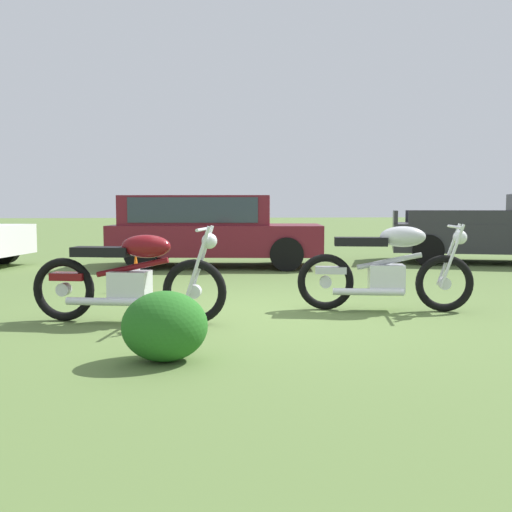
# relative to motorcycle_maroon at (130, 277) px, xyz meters

# --- Properties ---
(ground_plane) EXTENTS (120.00, 120.00, 0.00)m
(ground_plane) POSITION_rel_motorcycle_maroon_xyz_m (1.43, 0.39, -0.48)
(ground_plane) COLOR #567038
(motorcycle_maroon) EXTENTS (2.05, 0.79, 1.02)m
(motorcycle_maroon) POSITION_rel_motorcycle_maroon_xyz_m (0.00, 0.00, 0.00)
(motorcycle_maroon) COLOR black
(motorcycle_maroon) RESTS_ON ground
(motorcycle_silver) EXTENTS (1.99, 0.75, 1.02)m
(motorcycle_silver) POSITION_rel_motorcycle_maroon_xyz_m (2.89, 0.35, 0.02)
(motorcycle_silver) COLOR black
(motorcycle_silver) RESTS_ON ground
(car_burgundy) EXTENTS (4.38, 2.41, 1.43)m
(car_burgundy) POSITION_rel_motorcycle_maroon_xyz_m (1.04, 5.77, 0.36)
(car_burgundy) COLOR maroon
(car_burgundy) RESTS_ON ground
(traffic_cone) EXTENTS (0.25, 0.25, 0.57)m
(traffic_cone) POSITION_rel_motorcycle_maroon_xyz_m (-0.13, 2.31, -0.21)
(traffic_cone) COLOR #EA590F
(traffic_cone) RESTS_ON ground
(shrub_low) EXTENTS (0.67, 0.59, 0.55)m
(shrub_low) POSITION_rel_motorcycle_maroon_xyz_m (0.41, -1.61, -0.20)
(shrub_low) COLOR #23641E
(shrub_low) RESTS_ON ground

